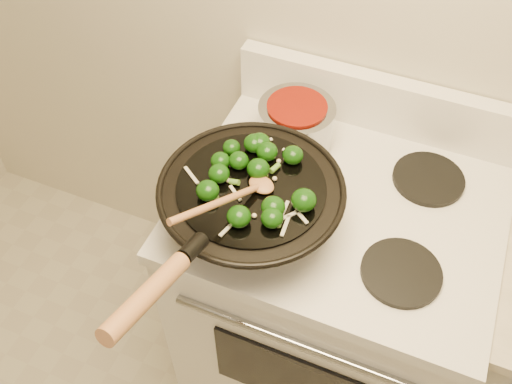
% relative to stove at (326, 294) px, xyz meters
% --- Properties ---
extents(stove, '(0.78, 0.67, 1.08)m').
position_rel_stove_xyz_m(stove, '(0.00, 0.00, 0.00)').
color(stove, white).
rests_on(stove, ground).
extents(wok, '(0.42, 0.70, 0.29)m').
position_rel_stove_xyz_m(wok, '(-0.18, -0.16, 0.53)').
color(wok, black).
rests_on(wok, stove).
extents(stirfry, '(0.31, 0.31, 0.05)m').
position_rel_stove_xyz_m(stirfry, '(-0.18, -0.14, 0.61)').
color(stirfry, '#103A09').
rests_on(stirfry, wok).
extents(wooden_spoon, '(0.14, 0.27, 0.11)m').
position_rel_stove_xyz_m(wooden_spoon, '(-0.19, -0.22, 0.63)').
color(wooden_spoon, '#A56B40').
rests_on(wooden_spoon, wok).
extents(saucepan, '(0.20, 0.31, 0.12)m').
position_rel_stove_xyz_m(saucepan, '(-0.18, 0.14, 0.52)').
color(saucepan, '#96989E').
rests_on(saucepan, stove).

